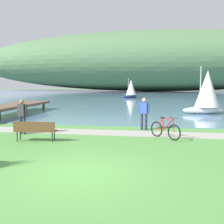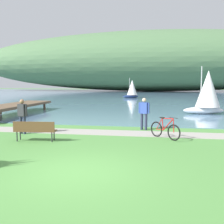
{
  "view_description": "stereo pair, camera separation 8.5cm",
  "coord_description": "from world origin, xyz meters",
  "px_view_note": "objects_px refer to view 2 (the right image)",
  "views": [
    {
      "loc": [
        2.16,
        -7.07,
        2.53
      ],
      "look_at": [
        -0.09,
        6.58,
        1.0
      ],
      "focal_mm": 42.93,
      "sensor_mm": 36.0,
      "label": 1
    },
    {
      "loc": [
        2.24,
        -7.06,
        2.53
      ],
      "look_at": [
        -0.09,
        6.58,
        1.0
      ],
      "focal_mm": 42.93,
      "sensor_mm": 36.0,
      "label": 2
    }
  ],
  "objects_px": {
    "park_bench_near_camera": "(35,129)",
    "bicycle_leaning_near_bench": "(165,130)",
    "person_on_the_grass": "(22,114)",
    "sailboat_toward_hillside": "(132,89)",
    "person_at_shoreline": "(144,112)",
    "sailboat_nearest_to_shore": "(207,92)"
  },
  "relations": [
    {
      "from": "person_on_the_grass",
      "to": "sailboat_toward_hillside",
      "type": "distance_m",
      "value": 31.41
    },
    {
      "from": "park_bench_near_camera",
      "to": "bicycle_leaning_near_bench",
      "type": "relative_size",
      "value": 1.4
    },
    {
      "from": "sailboat_nearest_to_shore",
      "to": "park_bench_near_camera",
      "type": "bearing_deg",
      "value": -128.21
    },
    {
      "from": "bicycle_leaning_near_bench",
      "to": "sailboat_toward_hillside",
      "type": "distance_m",
      "value": 31.66
    },
    {
      "from": "bicycle_leaning_near_bench",
      "to": "person_on_the_grass",
      "type": "height_order",
      "value": "person_on_the_grass"
    },
    {
      "from": "person_at_shoreline",
      "to": "sailboat_toward_hillside",
      "type": "distance_m",
      "value": 29.4
    },
    {
      "from": "sailboat_toward_hillside",
      "to": "person_at_shoreline",
      "type": "bearing_deg",
      "value": -83.27
    },
    {
      "from": "park_bench_near_camera",
      "to": "person_on_the_grass",
      "type": "distance_m",
      "value": 2.08
    },
    {
      "from": "bicycle_leaning_near_bench",
      "to": "person_at_shoreline",
      "type": "relative_size",
      "value": 0.77
    },
    {
      "from": "person_on_the_grass",
      "to": "park_bench_near_camera",
      "type": "bearing_deg",
      "value": -47.7
    },
    {
      "from": "park_bench_near_camera",
      "to": "sailboat_toward_hillside",
      "type": "xyz_separation_m",
      "value": [
        1.04,
        32.81,
        1.04
      ]
    },
    {
      "from": "sailboat_nearest_to_shore",
      "to": "sailboat_toward_hillside",
      "type": "bearing_deg",
      "value": 110.64
    },
    {
      "from": "park_bench_near_camera",
      "to": "person_on_the_grass",
      "type": "bearing_deg",
      "value": 132.3
    },
    {
      "from": "park_bench_near_camera",
      "to": "person_on_the_grass",
      "type": "xyz_separation_m",
      "value": [
        -1.36,
        1.5,
        0.46
      ]
    },
    {
      "from": "person_at_shoreline",
      "to": "sailboat_nearest_to_shore",
      "type": "distance_m",
      "value": 9.16
    },
    {
      "from": "person_at_shoreline",
      "to": "sailboat_nearest_to_shore",
      "type": "bearing_deg",
      "value": 59.89
    },
    {
      "from": "bicycle_leaning_near_bench",
      "to": "sailboat_toward_hillside",
      "type": "height_order",
      "value": "sailboat_toward_hillside"
    },
    {
      "from": "person_at_shoreline",
      "to": "bicycle_leaning_near_bench",
      "type": "bearing_deg",
      "value": -63.55
    },
    {
      "from": "bicycle_leaning_near_bench",
      "to": "person_at_shoreline",
      "type": "distance_m",
      "value": 2.44
    },
    {
      "from": "bicycle_leaning_near_bench",
      "to": "sailboat_nearest_to_shore",
      "type": "xyz_separation_m",
      "value": [
        3.52,
        10.02,
        1.41
      ]
    },
    {
      "from": "person_on_the_grass",
      "to": "sailboat_toward_hillside",
      "type": "height_order",
      "value": "sailboat_toward_hillside"
    },
    {
      "from": "person_at_shoreline",
      "to": "person_on_the_grass",
      "type": "xyz_separation_m",
      "value": [
        -5.85,
        -2.12,
        0.0
      ]
    }
  ]
}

